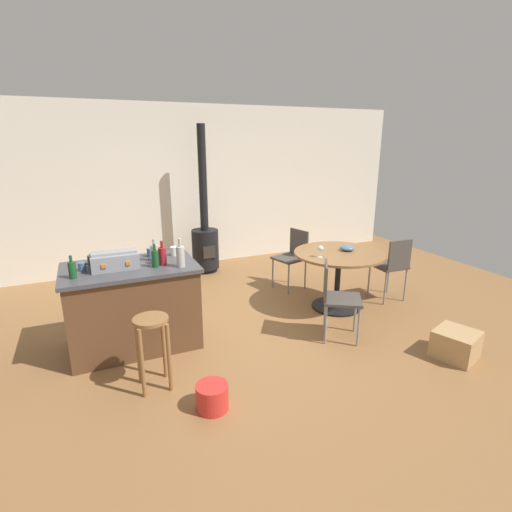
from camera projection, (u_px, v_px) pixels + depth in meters
ground_plane at (261, 332)px, 4.48m from camera, size 8.80×8.80×0.00m
back_wall at (191, 187)px, 6.65m from camera, size 8.00×0.10×2.70m
kitchen_island at (133, 306)px, 4.09m from camera, size 1.33×0.83×0.89m
wooden_stool at (152, 339)px, 3.36m from camera, size 0.30×0.30×0.67m
dining_table at (338, 265)px, 4.98m from camera, size 1.15×1.15×0.75m
folding_chair_near at (293, 254)px, 5.72m from camera, size 0.49×0.49×0.86m
folding_chair_far at (336, 295)px, 4.22m from camera, size 0.55×0.55×0.86m
folding_chair_left at (392, 264)px, 5.23m from camera, size 0.41×0.41×0.88m
wood_stove at (205, 238)px, 6.42m from camera, size 0.44×0.45×2.37m
toolbox at (115, 260)px, 3.86m from camera, size 0.45×0.27×0.18m
bottle_0 at (162, 256)px, 3.97m from camera, size 0.08×0.08×0.25m
bottle_1 at (155, 258)px, 3.90m from camera, size 0.07×0.07×0.24m
bottle_2 at (180, 256)px, 3.90m from camera, size 0.08×0.08×0.29m
bottle_3 at (72, 270)px, 3.58m from camera, size 0.07×0.07×0.22m
bottle_4 at (155, 252)px, 4.10m from camera, size 0.08×0.08×0.24m
cup_0 at (82, 267)px, 3.81m from camera, size 0.11×0.07×0.08m
cup_1 at (92, 260)px, 3.99m from camera, size 0.12×0.08×0.10m
cup_2 at (151, 252)px, 4.27m from camera, size 0.12×0.08×0.10m
cup_3 at (174, 251)px, 4.31m from camera, size 0.12×0.09×0.10m
wine_glass at (321, 249)px, 4.70m from camera, size 0.07×0.07×0.14m
serving_bowl at (347, 248)px, 5.00m from camera, size 0.18×0.18×0.07m
cardboard_box at (456, 344)px, 3.93m from camera, size 0.49×0.49×0.28m
plastic_bucket at (212, 397)px, 3.17m from camera, size 0.27×0.27×0.22m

